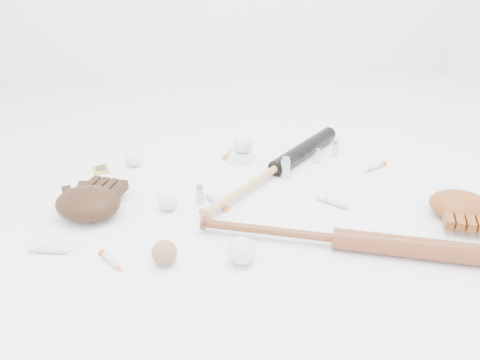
{
  "coord_description": "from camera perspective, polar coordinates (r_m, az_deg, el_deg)",
  "views": [
    {
      "loc": [
        -0.2,
        -1.39,
        0.88
      ],
      "look_at": [
        -0.02,
        0.08,
        0.06
      ],
      "focal_mm": 35.0,
      "sensor_mm": 36.0,
      "label": 1
    }
  ],
  "objects": [
    {
      "name": "syringe_4",
      "position": [
        1.97,
        16.13,
        1.5
      ],
      "size": [
        0.14,
        0.09,
        0.02
      ],
      "primitive_type": null,
      "rotation": [
        0.0,
        0.0,
        3.65
      ],
      "color": "#ADBCC6",
      "rests_on": "ground"
    },
    {
      "name": "glove_dark",
      "position": [
        1.66,
        -18.06,
        -2.68
      ],
      "size": [
        0.35,
        0.35,
        0.1
      ],
      "primitive_type": null,
      "rotation": [
        0.0,
        0.0,
        -0.41
      ],
      "color": "black",
      "rests_on": "ground"
    },
    {
      "name": "vial_2",
      "position": [
        1.66,
        -4.92,
        -1.74
      ],
      "size": [
        0.03,
        0.03,
        0.07
      ],
      "primitive_type": "cylinder",
      "color": "silver",
      "rests_on": "ground"
    },
    {
      "name": "vial_3",
      "position": [
        1.83,
        5.56,
        1.56
      ],
      "size": [
        0.04,
        0.04,
        0.08
      ],
      "primitive_type": "cylinder",
      "color": "silver",
      "rests_on": "ground"
    },
    {
      "name": "glove_tan",
      "position": [
        1.74,
        25.27,
        -2.79
      ],
      "size": [
        0.31,
        0.31,
        0.09
      ],
      "primitive_type": null,
      "rotation": [
        0.0,
        0.0,
        2.76
      ],
      "color": "brown",
      "rests_on": "ground"
    },
    {
      "name": "baseball_upper",
      "position": [
        1.96,
        -12.84,
        2.55
      ],
      "size": [
        0.07,
        0.07,
        0.07
      ],
      "primitive_type": "sphere",
      "color": "white",
      "rests_on": "ground"
    },
    {
      "name": "syringe_0",
      "position": [
        1.54,
        -22.02,
        -7.96
      ],
      "size": [
        0.17,
        0.06,
        0.02
      ],
      "primitive_type": null,
      "rotation": [
        0.0,
        0.0,
        -0.21
      ],
      "color": "#ADBCC6",
      "rests_on": "ground"
    },
    {
      "name": "pedestal",
      "position": [
        1.95,
        0.37,
        2.86
      ],
      "size": [
        0.09,
        0.09,
        0.04
      ],
      "primitive_type": "cube",
      "rotation": [
        0.0,
        0.0,
        -0.25
      ],
      "color": "white",
      "rests_on": "ground"
    },
    {
      "name": "syringe_3",
      "position": [
        1.68,
        11.63,
        -2.79
      ],
      "size": [
        0.14,
        0.13,
        0.02
      ],
      "primitive_type": null,
      "rotation": [
        0.0,
        0.0,
        -0.74
      ],
      "color": "#ADBCC6",
      "rests_on": "ground"
    },
    {
      "name": "syringe_1",
      "position": [
        1.67,
        -3.05,
        -2.58
      ],
      "size": [
        0.12,
        0.15,
        0.02
      ],
      "primitive_type": null,
      "rotation": [
        0.0,
        0.0,
        2.16
      ],
      "color": "#ADBCC6",
      "rests_on": "ground"
    },
    {
      "name": "baseball_aged",
      "position": [
        1.39,
        -9.22,
        -8.75
      ],
      "size": [
        0.07,
        0.07,
        0.07
      ],
      "primitive_type": "sphere",
      "color": "#8E6444",
      "rests_on": "ground"
    },
    {
      "name": "vial_0",
      "position": [
        1.96,
        9.44,
        2.9
      ],
      "size": [
        0.02,
        0.02,
        0.06
      ],
      "primitive_type": "cylinder",
      "color": "silver",
      "rests_on": "ground"
    },
    {
      "name": "baseball_on_pedestal",
      "position": [
        1.93,
        0.37,
        4.46
      ],
      "size": [
        0.08,
        0.08,
        0.08
      ],
      "primitive_type": "sphere",
      "color": "white",
      "rests_on": "pedestal"
    },
    {
      "name": "bat_dark",
      "position": [
        1.84,
        4.43,
        1.47
      ],
      "size": [
        0.68,
        0.68,
        0.07
      ],
      "primitive_type": null,
      "rotation": [
        0.0,
        0.0,
        0.79
      ],
      "color": "black",
      "rests_on": "ground"
    },
    {
      "name": "vial_1",
      "position": [
        2.03,
        11.58,
        3.76
      ],
      "size": [
        0.03,
        0.03,
        0.07
      ],
      "primitive_type": "cylinder",
      "color": "silver",
      "rests_on": "ground"
    },
    {
      "name": "bat_wood",
      "position": [
        1.47,
        11.63,
        -6.99
      ],
      "size": [
        0.87,
        0.35,
        0.07
      ],
      "primitive_type": null,
      "rotation": [
        0.0,
        0.0,
        -0.32
      ],
      "color": "brown",
      "rests_on": "ground"
    },
    {
      "name": "baseball_left",
      "position": [
        1.64,
        -8.81,
        -2.53
      ],
      "size": [
        0.07,
        0.07,
        0.07
      ],
      "primitive_type": "sphere",
      "color": "white",
      "rests_on": "ground"
    },
    {
      "name": "trading_card",
      "position": [
        1.97,
        -16.61,
        1.22
      ],
      "size": [
        0.08,
        0.09,
        0.0
      ],
      "primitive_type": "cube",
      "rotation": [
        0.0,
        0.0,
        0.26
      ],
      "color": "#BD8E22",
      "rests_on": "ground"
    },
    {
      "name": "syringe_5",
      "position": [
        1.44,
        -15.38,
        -9.57
      ],
      "size": [
        0.11,
        0.13,
        0.02
      ],
      "primitive_type": null,
      "rotation": [
        0.0,
        0.0,
        -0.92
      ],
      "color": "#ADBCC6",
      "rests_on": "ground"
    },
    {
      "name": "syringe_2",
      "position": [
        2.01,
        -1.5,
        3.31
      ],
      "size": [
        0.07,
        0.14,
        0.02
      ],
      "primitive_type": null,
      "rotation": [
        0.0,
        0.0,
        1.22
      ],
      "color": "#ADBCC6",
      "rests_on": "ground"
    },
    {
      "name": "baseball_mid",
      "position": [
        1.38,
        0.18,
        -8.61
      ],
      "size": [
        0.08,
        0.08,
        0.08
      ],
      "primitive_type": "sphere",
      "color": "white",
      "rests_on": "ground"
    }
  ]
}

